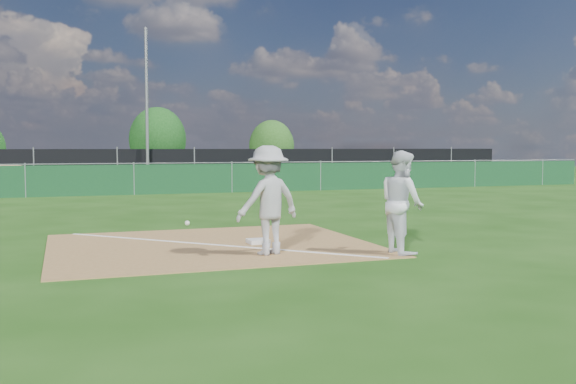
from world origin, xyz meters
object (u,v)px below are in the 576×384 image
at_px(play_at_first, 268,200).
at_px(car_right, 174,168).
at_px(runner, 402,202).
at_px(car_mid, 114,165).
at_px(tree_mid, 158,140).
at_px(light_pole, 147,106).
at_px(tree_right, 272,146).
at_px(first_base, 258,241).

relative_size(play_at_first, car_right, 0.51).
bearing_deg(runner, car_mid, 6.41).
height_order(runner, car_mid, runner).
distance_m(car_mid, car_right, 3.52).
bearing_deg(tree_mid, light_pole, -100.37).
height_order(play_at_first, tree_mid, tree_mid).
bearing_deg(car_mid, runner, -177.97).
bearing_deg(runner, play_at_first, 75.91).
height_order(runner, tree_right, tree_right).
bearing_deg(light_pole, car_mid, 103.64).
bearing_deg(first_base, play_at_first, -98.76).
bearing_deg(runner, first_base, 48.80).
bearing_deg(car_mid, tree_right, -69.57).
height_order(runner, tree_mid, tree_mid).
xyz_separation_m(runner, car_mid, (-2.79, 29.07, -0.09)).
xyz_separation_m(light_pole, tree_right, (10.13, 10.43, -2.02)).
height_order(light_pole, first_base, light_pole).
bearing_deg(tree_right, play_at_first, -108.06).
relative_size(runner, car_mid, 0.37).
distance_m(runner, tree_mid, 35.90).
bearing_deg(tree_mid, car_mid, -117.46).
distance_m(light_pole, runner, 23.95).
height_order(light_pole, runner, light_pole).
distance_m(car_mid, tree_mid, 7.81).
xyz_separation_m(light_pole, tree_mid, (2.22, 12.15, -1.57)).
relative_size(first_base, tree_right, 0.10).
distance_m(light_pole, car_right, 6.36).
bearing_deg(play_at_first, tree_right, 71.94).
relative_size(play_at_first, car_mid, 0.45).
xyz_separation_m(light_pole, play_at_first, (-0.80, -23.09, -3.03)).
relative_size(light_pole, play_at_first, 3.60).
distance_m(play_at_first, car_right, 28.19).
relative_size(light_pole, first_base, 20.68).
bearing_deg(first_base, car_mid, 91.46).
bearing_deg(play_at_first, car_right, 83.92).
relative_size(first_base, runner, 0.21).
bearing_deg(play_at_first, runner, -15.02).
relative_size(car_mid, tree_mid, 1.05).
bearing_deg(light_pole, car_right, 66.14).
height_order(car_mid, tree_mid, tree_mid).
distance_m(light_pole, first_base, 22.17).
xyz_separation_m(light_pole, car_mid, (-1.30, 5.36, -3.17)).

